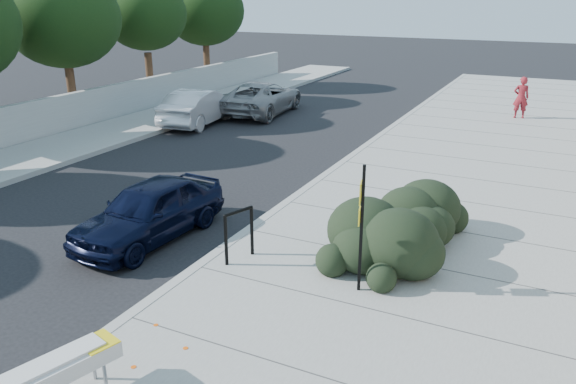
% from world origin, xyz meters
% --- Properties ---
extents(ground, '(120.00, 120.00, 0.00)m').
position_xyz_m(ground, '(0.00, 0.00, 0.00)').
color(ground, black).
rests_on(ground, ground).
extents(sidewalk_near, '(11.20, 50.00, 0.15)m').
position_xyz_m(sidewalk_near, '(5.60, 5.00, 0.07)').
color(sidewalk_near, gray).
rests_on(sidewalk_near, ground).
extents(sidewalk_far, '(3.00, 50.00, 0.15)m').
position_xyz_m(sidewalk_far, '(-9.50, 5.00, 0.07)').
color(sidewalk_far, gray).
rests_on(sidewalk_far, ground).
extents(curb_near, '(0.22, 50.00, 0.17)m').
position_xyz_m(curb_near, '(0.00, 5.00, 0.08)').
color(curb_near, '#9E9E99').
rests_on(curb_near, ground).
extents(curb_far, '(0.22, 50.00, 0.17)m').
position_xyz_m(curb_far, '(-8.00, 5.00, 0.08)').
color(curb_far, '#9E9E99').
rests_on(curb_far, ground).
extents(far_wall, '(0.30, 40.00, 1.50)m').
position_xyz_m(far_wall, '(-11.20, 5.00, 0.75)').
color(far_wall, '#9E9E99').
rests_on(far_wall, ground).
extents(tree_far_d, '(4.60, 4.60, 6.16)m').
position_xyz_m(tree_far_d, '(-12.50, 9.00, 4.19)').
color(tree_far_d, '#332114').
rests_on(tree_far_d, ground).
extents(tree_far_e, '(4.00, 4.00, 5.90)m').
position_xyz_m(tree_far_e, '(-12.50, 14.00, 4.18)').
color(tree_far_e, '#332114').
rests_on(tree_far_e, ground).
extents(tree_far_f, '(4.40, 4.40, 6.07)m').
position_xyz_m(tree_far_f, '(-12.50, 19.00, 4.19)').
color(tree_far_f, '#332114').
rests_on(tree_far_f, ground).
extents(bench, '(1.06, 2.22, 0.66)m').
position_xyz_m(bench, '(0.60, -4.27, 0.67)').
color(bench, gray).
rests_on(bench, sidewalk_near).
extents(bike_rack, '(0.29, 0.70, 1.07)m').
position_xyz_m(bike_rack, '(0.60, 0.64, 0.79)').
color(bike_rack, black).
rests_on(bike_rack, sidewalk_near).
extents(sign_post, '(0.12, 0.27, 2.36)m').
position_xyz_m(sign_post, '(3.14, 0.53, 1.50)').
color(sign_post, black).
rests_on(sign_post, sidewalk_near).
extents(hedge, '(2.18, 3.87, 1.40)m').
position_xyz_m(hedge, '(3.32, 2.50, 0.85)').
color(hedge, black).
rests_on(hedge, sidewalk_near).
extents(sedan_navy, '(1.79, 3.97, 1.32)m').
position_xyz_m(sedan_navy, '(-1.88, 0.93, 0.66)').
color(sedan_navy, black).
rests_on(sedan_navy, ground).
extents(wagon_silver, '(2.04, 4.55, 1.45)m').
position_xyz_m(wagon_silver, '(-7.50, 10.96, 0.73)').
color(wagon_silver, silver).
rests_on(wagon_silver, ground).
extents(suv_silver, '(2.81, 5.33, 1.43)m').
position_xyz_m(suv_silver, '(-6.21, 13.98, 0.71)').
color(suv_silver, gray).
rests_on(suv_silver, ground).
extents(pedestrian, '(0.72, 0.56, 1.74)m').
position_xyz_m(pedestrian, '(4.36, 17.34, 1.02)').
color(pedestrian, maroon).
rests_on(pedestrian, sidewalk_near).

